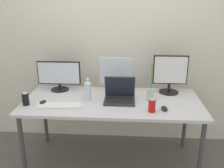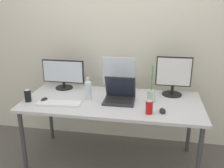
# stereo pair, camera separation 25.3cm
# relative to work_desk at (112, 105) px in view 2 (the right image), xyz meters

# --- Properties ---
(ground_plane) EXTENTS (16.00, 16.00, 0.00)m
(ground_plane) POSITION_rel_work_desk_xyz_m (0.00, 0.00, -0.68)
(ground_plane) COLOR #5B5651
(wall_back) EXTENTS (7.00, 0.08, 2.60)m
(wall_back) POSITION_rel_work_desk_xyz_m (0.00, 0.59, 0.62)
(wall_back) COLOR silver
(wall_back) RESTS_ON ground
(work_desk) EXTENTS (1.83, 0.81, 0.74)m
(work_desk) POSITION_rel_work_desk_xyz_m (0.00, 0.00, 0.00)
(work_desk) COLOR #424247
(work_desk) RESTS_ON ground
(monitor_left) EXTENTS (0.49, 0.20, 0.34)m
(monitor_left) POSITION_rel_work_desk_xyz_m (-0.62, 0.27, 0.23)
(monitor_left) COLOR black
(monitor_left) RESTS_ON work_desk
(monitor_center) EXTENTS (0.38, 0.19, 0.39)m
(monitor_center) POSITION_rel_work_desk_xyz_m (0.03, 0.28, 0.26)
(monitor_center) COLOR silver
(monitor_center) RESTS_ON work_desk
(monitor_right) EXTENTS (0.37, 0.22, 0.42)m
(monitor_right) POSITION_rel_work_desk_xyz_m (0.62, 0.27, 0.28)
(monitor_right) COLOR black
(monitor_right) RESTS_ON work_desk
(laptop_silver) EXTENTS (0.31, 0.26, 0.26)m
(laptop_silver) POSITION_rel_work_desk_xyz_m (0.08, 0.00, 0.11)
(laptop_silver) COLOR #2D2D33
(laptop_silver) RESTS_ON work_desk
(keyboard_main) EXTENTS (0.45, 0.17, 0.02)m
(keyboard_main) POSITION_rel_work_desk_xyz_m (-0.51, -0.19, 0.07)
(keyboard_main) COLOR white
(keyboard_main) RESTS_ON work_desk
(mouse_by_keyboard) EXTENTS (0.07, 0.11, 0.03)m
(mouse_by_keyboard) POSITION_rel_work_desk_xyz_m (0.51, -0.20, 0.07)
(mouse_by_keyboard) COLOR black
(mouse_by_keyboard) RESTS_ON work_desk
(mouse_by_laptop) EXTENTS (0.07, 0.10, 0.04)m
(mouse_by_laptop) POSITION_rel_work_desk_xyz_m (-0.68, -0.14, 0.07)
(mouse_by_laptop) COLOR black
(mouse_by_laptop) RESTS_ON work_desk
(water_bottle) EXTENTS (0.07, 0.07, 0.24)m
(water_bottle) POSITION_rel_work_desk_xyz_m (-0.25, 0.00, 0.16)
(water_bottle) COLOR silver
(water_bottle) RESTS_ON work_desk
(soda_can_near_keyboard) EXTENTS (0.07, 0.07, 0.13)m
(soda_can_near_keyboard) POSITION_rel_work_desk_xyz_m (0.39, -0.25, 0.12)
(soda_can_near_keyboard) COLOR red
(soda_can_near_keyboard) RESTS_ON work_desk
(soda_can_by_laptop) EXTENTS (0.07, 0.07, 0.13)m
(soda_can_by_laptop) POSITION_rel_work_desk_xyz_m (-0.84, -0.17, 0.12)
(soda_can_by_laptop) COLOR black
(soda_can_by_laptop) RESTS_ON work_desk
(bamboo_vase) EXTENTS (0.08, 0.08, 0.38)m
(bamboo_vase) POSITION_rel_work_desk_xyz_m (0.40, 0.04, 0.13)
(bamboo_vase) COLOR #B2D1B7
(bamboo_vase) RESTS_ON work_desk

